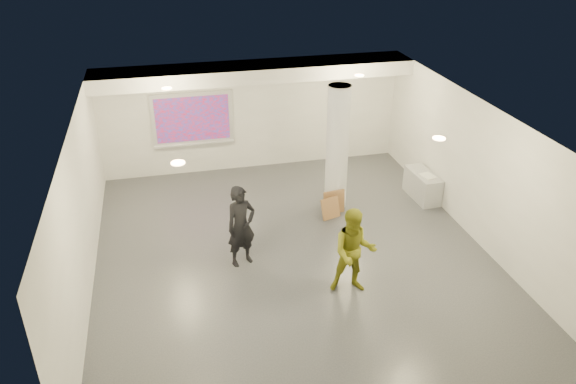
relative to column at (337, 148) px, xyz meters
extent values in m
cube|color=#373A3F|center=(-1.50, -1.80, -1.50)|extent=(8.00, 9.00, 0.01)
cube|color=white|center=(-1.50, -1.80, 1.50)|extent=(8.00, 9.00, 0.01)
cube|color=silver|center=(-1.50, 2.70, 0.00)|extent=(8.00, 0.01, 3.00)
cube|color=silver|center=(-1.50, -6.30, 0.00)|extent=(8.00, 0.01, 3.00)
cube|color=silver|center=(-5.50, -1.80, 0.00)|extent=(0.01, 9.00, 3.00)
cube|color=silver|center=(2.50, -1.80, 0.00)|extent=(0.01, 9.00, 3.00)
cube|color=silver|center=(-1.50, 2.15, 1.32)|extent=(8.00, 1.10, 0.36)
cylinder|color=#FFC686|center=(-3.70, 0.70, 1.48)|extent=(0.22, 0.22, 0.02)
cylinder|color=#FFC686|center=(0.70, 0.70, 1.48)|extent=(0.22, 0.22, 0.02)
cylinder|color=#FFC686|center=(-3.70, -3.30, 1.48)|extent=(0.22, 0.22, 0.02)
cylinder|color=#FFC686|center=(0.70, -3.30, 1.48)|extent=(0.22, 0.22, 0.02)
cylinder|color=silver|center=(0.00, 0.00, 0.00)|extent=(0.52, 0.52, 3.00)
cube|color=silver|center=(-3.10, 2.66, 0.05)|extent=(2.10, 0.06, 1.40)
cube|color=#004FBE|center=(-3.10, 2.62, 0.05)|extent=(1.90, 0.01, 1.20)
cube|color=silver|center=(-3.10, 2.60, -0.65)|extent=(2.10, 0.08, 0.04)
cube|color=#9C9EA1|center=(2.22, -0.11, -1.16)|extent=(0.53, 1.17, 0.67)
cube|color=white|center=(2.24, -0.29, -0.82)|extent=(0.36, 0.42, 0.02)
cube|color=olive|center=(-0.14, -0.34, -1.21)|extent=(0.53, 0.15, 0.57)
cube|color=olive|center=(-0.28, -0.54, -1.25)|extent=(0.49, 0.32, 0.49)
imported|color=black|center=(-2.57, -1.88, -0.64)|extent=(0.73, 0.61, 1.72)
imported|color=olive|center=(-0.69, -3.25, -0.64)|extent=(0.95, 0.82, 1.71)
camera|label=1|loc=(-3.86, -11.38, 5.07)|focal=35.00mm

